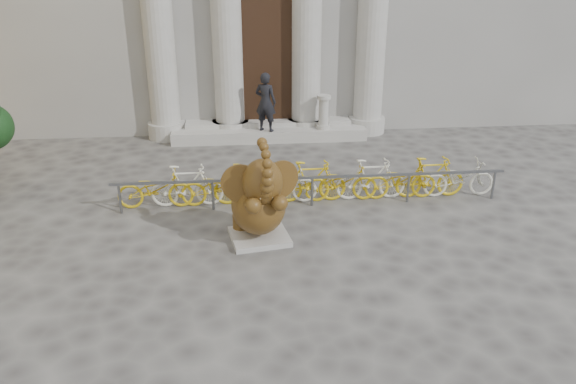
{
  "coord_description": "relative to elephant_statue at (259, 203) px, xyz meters",
  "views": [
    {
      "loc": [
        -1.0,
        -7.51,
        5.4
      ],
      "look_at": [
        -0.06,
        2.49,
        1.1
      ],
      "focal_mm": 35.0,
      "sensor_mm": 36.0,
      "label": 1
    }
  ],
  "objects": [
    {
      "name": "entrance_steps",
      "position": [
        0.62,
        6.77,
        -0.65
      ],
      "size": [
        6.0,
        1.2,
        0.36
      ],
      "primitive_type": "cube",
      "color": "#A8A59E",
      "rests_on": "ground"
    },
    {
      "name": "elephant_statue",
      "position": [
        0.0,
        0.0,
        0.0
      ],
      "size": [
        1.51,
        1.77,
        2.28
      ],
      "rotation": [
        0.0,
        0.0,
        0.17
      ],
      "color": "#A8A59E",
      "rests_on": "ground"
    },
    {
      "name": "ground",
      "position": [
        0.62,
        -2.63,
        -0.83
      ],
      "size": [
        80.0,
        80.0,
        0.0
      ],
      "primitive_type": "plane",
      "color": "#474442",
      "rests_on": "ground"
    },
    {
      "name": "balustrade_post",
      "position": [
        2.28,
        6.47,
        0.01
      ],
      "size": [
        0.43,
        0.43,
        1.05
      ],
      "color": "#A8A59E",
      "rests_on": "entrance_steps"
    },
    {
      "name": "bike_rack",
      "position": [
        1.28,
        1.83,
        -0.33
      ],
      "size": [
        9.03,
        0.53,
        1.0
      ],
      "color": "slate",
      "rests_on": "ground"
    },
    {
      "name": "pedestrian",
      "position": [
        0.5,
        6.42,
        0.42
      ],
      "size": [
        0.77,
        0.66,
        1.79
      ],
      "primitive_type": "imported",
      "rotation": [
        0.0,
        0.0,
        2.71
      ],
      "color": "black",
      "rests_on": "entrance_steps"
    }
  ]
}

